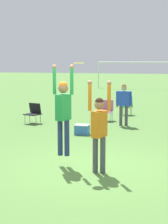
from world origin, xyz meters
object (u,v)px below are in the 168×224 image
object	(u,v)px
camping_chair_3	(127,104)
person_jumping	(63,108)
person_spectator_near	(124,101)
frisbee	(79,63)
camping_chair_2	(106,109)
cooler_box	(82,129)
camping_chair_5	(34,112)
person_defending	(99,125)

from	to	relation	value
camping_chair_3	person_jumping	bearing A→B (deg)	99.50
person_jumping	person_spectator_near	size ratio (longest dim) A/B	1.34
person_jumping	frisbee	bearing A→B (deg)	-87.02
frisbee	camping_chair_2	distance (m)	7.29
person_spectator_near	camping_chair_2	bearing A→B (deg)	131.07
person_spectator_near	cooler_box	bearing A→B (deg)	-117.55
camping_chair_2	cooler_box	size ratio (longest dim) A/B	1.82
camping_chair_3	camping_chair_5	size ratio (longest dim) A/B	1.10
person_defending	camping_chair_2	size ratio (longest dim) A/B	2.41
camping_chair_5	person_spectator_near	distance (m)	3.62
camping_chair_2	camping_chair_3	size ratio (longest dim) A/B	0.99
person_defending	person_spectator_near	distance (m)	6.17
camping_chair_3	camping_chair_5	distance (m)	4.63
camping_chair_2	cooler_box	bearing A→B (deg)	78.71
camping_chair_2	camping_chair_5	bearing A→B (deg)	19.76
frisbee	camping_chair_5	xyz separation A→B (m)	(-3.42, 5.63, -1.99)
person_jumping	camping_chair_3	size ratio (longest dim) A/B	2.48
camping_chair_5	person_spectator_near	xyz separation A→B (m)	(3.57, 0.32, 0.51)
camping_chair_5	frisbee	bearing A→B (deg)	138.75
frisbee	cooler_box	xyz separation A→B (m)	(-0.96, 3.90, -2.28)
person_spectator_near	cooler_box	xyz separation A→B (m)	(-1.11, -2.05, -0.79)
frisbee	person_spectator_near	distance (m)	6.13
camping_chair_3	cooler_box	distance (m)	5.06
person_jumping	cooler_box	size ratio (longest dim) A/B	4.57
person_jumping	person_defending	xyz separation A→B (m)	(0.94, -0.34, -0.31)
person_jumping	person_spectator_near	world-z (taller)	person_jumping
camping_chair_5	cooler_box	bearing A→B (deg)	162.41
person_defending	camping_chair_5	bearing A→B (deg)	-126.26
camping_chair_2	camping_chair_3	world-z (taller)	camping_chair_3
camping_chair_2	person_spectator_near	world-z (taller)	person_spectator_near
person_jumping	camping_chair_3	bearing A→B (deg)	17.87
person_jumping	camping_chair_5	xyz separation A→B (m)	(-3.01, 5.50, -0.95)
person_defending	camping_chair_5	xyz separation A→B (m)	(-3.95, 5.84, -0.64)
person_spectator_near	camping_chair_3	bearing A→B (deg)	96.39
person_defending	frisbee	bearing A→B (deg)	-92.26
frisbee	camping_chair_5	distance (m)	6.88
frisbee	camping_chair_3	size ratio (longest dim) A/B	0.27
person_defending	camping_chair_2	xyz separation A→B (m)	(-1.25, 7.19, -0.61)
frisbee	camping_chair_3	distance (m)	9.09
camping_chair_3	person_spectator_near	world-z (taller)	person_spectator_near
camping_chair_2	person_defending	bearing A→B (deg)	92.90
person_defending	camping_chair_3	size ratio (longest dim) A/B	2.38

